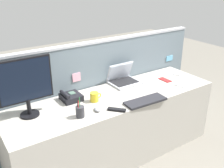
# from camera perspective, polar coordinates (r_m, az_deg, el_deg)

# --- Properties ---
(ground_plane) EXTENTS (10.00, 10.00, 0.00)m
(ground_plane) POSITION_cam_1_polar(r_m,az_deg,el_deg) (3.08, 0.54, -14.86)
(ground_plane) COLOR slate
(desk) EXTENTS (2.29, 0.67, 0.72)m
(desk) POSITION_cam_1_polar(r_m,az_deg,el_deg) (2.87, 0.56, -9.19)
(desk) COLOR #ADA89E
(desk) RESTS_ON ground_plane
(cubicle_divider) EXTENTS (2.73, 0.07, 1.23)m
(cubicle_divider) POSITION_cam_1_polar(r_m,az_deg,el_deg) (3.02, -3.44, -1.91)
(cubicle_divider) COLOR slate
(cubicle_divider) RESTS_ON ground_plane
(desktop_monitor) EXTENTS (0.47, 0.17, 0.53)m
(desktop_monitor) POSITION_cam_1_polar(r_m,az_deg,el_deg) (2.34, -18.44, 0.15)
(desktop_monitor) COLOR black
(desktop_monitor) RESTS_ON desk
(laptop) EXTENTS (0.33, 0.28, 0.23)m
(laptop) POSITION_cam_1_polar(r_m,az_deg,el_deg) (3.00, 2.39, 1.24)
(laptop) COLOR #B2B5BC
(laptop) RESTS_ON desk
(desk_phone) EXTENTS (0.19, 0.19, 0.10)m
(desk_phone) POSITION_cam_1_polar(r_m,az_deg,el_deg) (2.63, -9.04, -2.81)
(desk_phone) COLOR black
(desk_phone) RESTS_ON desk
(keyboard_main) EXTENTS (0.44, 0.18, 0.02)m
(keyboard_main) POSITION_cam_1_polar(r_m,az_deg,el_deg) (2.59, 7.31, -3.69)
(keyboard_main) COLOR #232328
(keyboard_main) RESTS_ON desk
(computer_mouse_right_hand) EXTENTS (0.09, 0.11, 0.03)m
(computer_mouse_right_hand) POSITION_cam_1_polar(r_m,az_deg,el_deg) (2.42, -3.21, -5.45)
(computer_mouse_right_hand) COLOR #9EA0A8
(computer_mouse_right_hand) RESTS_ON desk
(pen_cup) EXTENTS (0.08, 0.08, 0.18)m
(pen_cup) POSITION_cam_1_polar(r_m,az_deg,el_deg) (2.32, -7.00, -5.99)
(pen_cup) COLOR #333338
(pen_cup) RESTS_ON desk
(cell_phone_silver_slab) EXTENTS (0.14, 0.14, 0.01)m
(cell_phone_silver_slab) POSITION_cam_1_polar(r_m,az_deg,el_deg) (3.38, 13.95, 2.28)
(cell_phone_silver_slab) COLOR #B7BAC1
(cell_phone_silver_slab) RESTS_ON desk
(cell_phone_white_slab) EXTENTS (0.10, 0.14, 0.01)m
(cell_phone_white_slab) POSITION_cam_1_polar(r_m,az_deg,el_deg) (3.04, 14.80, -0.28)
(cell_phone_white_slab) COLOR silver
(cell_phone_white_slab) RESTS_ON desk
(cell_phone_red_case) EXTENTS (0.07, 0.15, 0.01)m
(cell_phone_red_case) POSITION_cam_1_polar(r_m,az_deg,el_deg) (3.15, 11.51, 0.89)
(cell_phone_red_case) COLOR #B22323
(cell_phone_red_case) RESTS_ON desk
(tv_remote) EXTENTS (0.15, 0.16, 0.02)m
(tv_remote) POSITION_cam_1_polar(r_m,az_deg,el_deg) (2.42, 1.03, -5.63)
(tv_remote) COLOR black
(tv_remote) RESTS_ON desk
(coffee_mug) EXTENTS (0.12, 0.08, 0.09)m
(coffee_mug) POSITION_cam_1_polar(r_m,az_deg,el_deg) (2.58, -3.85, -2.81)
(coffee_mug) COLOR yellow
(coffee_mug) RESTS_ON desk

